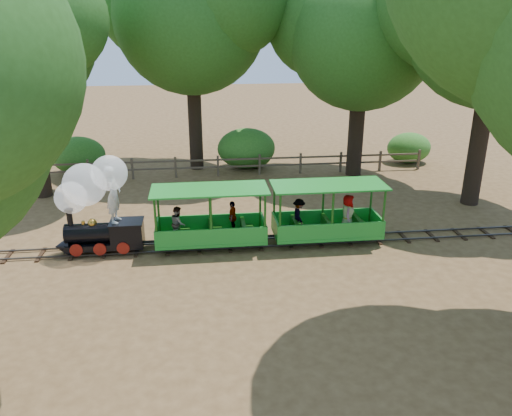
{
  "coord_description": "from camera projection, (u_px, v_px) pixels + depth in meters",
  "views": [
    {
      "loc": [
        -1.89,
        -14.98,
        6.98
      ],
      "look_at": [
        -0.06,
        0.5,
        1.12
      ],
      "focal_mm": 35.0,
      "sensor_mm": 36.0,
      "label": 1
    }
  ],
  "objects": [
    {
      "name": "ground",
      "position": [
        260.0,
        245.0,
        16.59
      ],
      "size": [
        90.0,
        90.0,
        0.0
      ],
      "primitive_type": "plane",
      "color": "olive",
      "rests_on": "ground"
    },
    {
      "name": "shrub_east",
      "position": [
        409.0,
        148.0,
        25.94
      ],
      "size": [
        2.27,
        1.75,
        1.57
      ],
      "primitive_type": "ellipsoid",
      "color": "#2D6B1E",
      "rests_on": "ground"
    },
    {
      "name": "shrub_west",
      "position": [
        78.0,
        155.0,
        24.07
      ],
      "size": [
        2.59,
        1.99,
        1.79
      ],
      "primitive_type": "ellipsoid",
      "color": "#2D6B1E",
      "rests_on": "ground"
    },
    {
      "name": "fence",
      "position": [
        239.0,
        164.0,
        23.82
      ],
      "size": [
        18.1,
        0.1,
        1.0
      ],
      "color": "brown",
      "rests_on": "ground"
    },
    {
      "name": "track",
      "position": [
        260.0,
        243.0,
        16.56
      ],
      "size": [
        22.0,
        1.0,
        0.1
      ],
      "color": "#3F3D3A",
      "rests_on": "ground"
    },
    {
      "name": "shrub_mid_w",
      "position": [
        246.0,
        148.0,
        24.93
      ],
      "size": [
        2.9,
        2.23,
        2.01
      ],
      "primitive_type": "ellipsoid",
      "color": "#2D6B1E",
      "rests_on": "ground"
    },
    {
      "name": "shrub_mid_e",
      "position": [
        254.0,
        156.0,
        25.11
      ],
      "size": [
        1.78,
        1.37,
        1.23
      ],
      "primitive_type": "ellipsoid",
      "color": "#2D6B1E",
      "rests_on": "ground"
    },
    {
      "name": "oak_ne",
      "position": [
        362.0,
        27.0,
        21.87
      ],
      "size": [
        8.29,
        7.3,
        9.72
      ],
      "color": "#2D2116",
      "rests_on": "ground"
    },
    {
      "name": "carriage_rear",
      "position": [
        326.0,
        219.0,
        16.52
      ],
      "size": [
        3.7,
        1.51,
        1.92
      ],
      "color": "#20932B",
      "rests_on": "track"
    },
    {
      "name": "carriage_front",
      "position": [
        209.0,
        225.0,
        16.14
      ],
      "size": [
        3.7,
        1.51,
        1.92
      ],
      "color": "#20932B",
      "rests_on": "track"
    },
    {
      "name": "oak_nc",
      "position": [
        189.0,
        8.0,
        22.63
      ],
      "size": [
        8.83,
        7.77,
        10.71
      ],
      "color": "#2D2116",
      "rests_on": "ground"
    },
    {
      "name": "locomotive",
      "position": [
        94.0,
        199.0,
        15.45
      ],
      "size": [
        2.81,
        1.32,
        3.22
      ],
      "color": "black",
      "rests_on": "ground"
    },
    {
      "name": "oak_e",
      "position": [
        498.0,
        7.0,
        17.82
      ],
      "size": [
        8.23,
        7.24,
        10.41
      ],
      "color": "#2D2116",
      "rests_on": "ground"
    },
    {
      "name": "oak_nw",
      "position": [
        18.0,
        30.0,
        18.95
      ],
      "size": [
        7.09,
        6.24,
        9.22
      ],
      "color": "#2D2116",
      "rests_on": "ground"
    }
  ]
}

